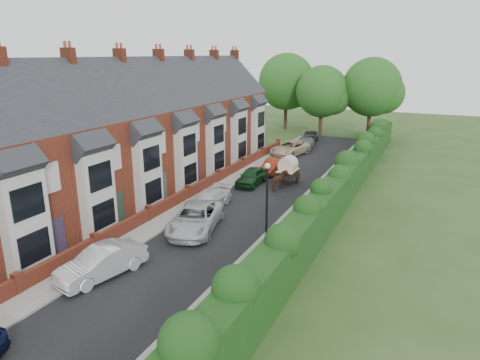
# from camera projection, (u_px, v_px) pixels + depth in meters

# --- Properties ---
(ground) EXTENTS (140.00, 140.00, 0.00)m
(ground) POSITION_uv_depth(u_px,v_px,m) (176.00, 271.00, 21.99)
(ground) COLOR #2D4C1E
(ground) RESTS_ON ground
(road) EXTENTS (6.00, 58.00, 0.02)m
(road) POSITION_uv_depth(u_px,v_px,m) (252.00, 204.00, 31.75)
(road) COLOR black
(road) RESTS_ON ground
(pavement_hedge_side) EXTENTS (2.20, 58.00, 0.12)m
(pavement_hedge_side) POSITION_uv_depth(u_px,v_px,m) (305.00, 211.00, 30.08)
(pavement_hedge_side) COLOR gray
(pavement_hedge_side) RESTS_ON ground
(pavement_house_side) EXTENTS (1.70, 58.00, 0.12)m
(pavement_house_side) POSITION_uv_depth(u_px,v_px,m) (206.00, 196.00, 33.29)
(pavement_house_side) COLOR gray
(pavement_house_side) RESTS_ON ground
(kerb_hedge_side) EXTENTS (0.18, 58.00, 0.13)m
(kerb_hedge_side) POSITION_uv_depth(u_px,v_px,m) (291.00, 209.00, 30.50)
(kerb_hedge_side) COLOR #979791
(kerb_hedge_side) RESTS_ON ground
(kerb_house_side) EXTENTS (0.18, 58.00, 0.13)m
(kerb_house_side) POSITION_uv_depth(u_px,v_px,m) (216.00, 197.00, 32.97)
(kerb_house_side) COLOR #979791
(kerb_house_side) RESTS_ON ground
(hedge) EXTENTS (2.10, 58.00, 2.85)m
(hedge) POSITION_uv_depth(u_px,v_px,m) (332.00, 194.00, 28.91)
(hedge) COLOR #153C13
(hedge) RESTS_ON ground
(terrace_row) EXTENTS (9.05, 40.50, 11.50)m
(terrace_row) POSITION_uv_depth(u_px,v_px,m) (127.00, 136.00, 33.78)
(terrace_row) COLOR brown
(terrace_row) RESTS_ON ground
(garden_wall_row) EXTENTS (0.35, 40.35, 1.10)m
(garden_wall_row) POSITION_uv_depth(u_px,v_px,m) (189.00, 193.00, 32.71)
(garden_wall_row) COLOR brown
(garden_wall_row) RESTS_ON ground
(lamppost) EXTENTS (0.32, 0.32, 5.16)m
(lamppost) POSITION_uv_depth(u_px,v_px,m) (267.00, 196.00, 23.15)
(lamppost) COLOR black
(lamppost) RESTS_ON ground
(tree_far_left) EXTENTS (7.14, 6.80, 9.29)m
(tree_far_left) POSITION_uv_depth(u_px,v_px,m) (325.00, 93.00, 56.27)
(tree_far_left) COLOR #332316
(tree_far_left) RESTS_ON ground
(tree_far_right) EXTENTS (7.98, 7.60, 10.31)m
(tree_far_right) POSITION_uv_depth(u_px,v_px,m) (375.00, 89.00, 55.40)
(tree_far_right) COLOR #332316
(tree_far_right) RESTS_ON ground
(tree_far_back) EXTENTS (8.40, 8.00, 10.82)m
(tree_far_back) POSITION_uv_depth(u_px,v_px,m) (289.00, 83.00, 61.02)
(tree_far_back) COLOR #332316
(tree_far_back) RESTS_ON ground
(car_silver_a) EXTENTS (2.68, 4.90, 1.53)m
(car_silver_a) POSITION_uv_depth(u_px,v_px,m) (102.00, 262.00, 21.22)
(car_silver_a) COLOR silver
(car_silver_a) RESTS_ON ground
(car_silver_b) EXTENTS (3.95, 6.15, 1.58)m
(car_silver_b) POSITION_uv_depth(u_px,v_px,m) (196.00, 218.00, 26.82)
(car_silver_b) COLOR silver
(car_silver_b) RESTS_ON ground
(car_white) EXTENTS (2.11, 4.56, 1.29)m
(car_white) POSITION_uv_depth(u_px,v_px,m) (209.00, 199.00, 30.77)
(car_white) COLOR silver
(car_white) RESTS_ON ground
(car_green) EXTENTS (1.79, 4.24, 1.43)m
(car_green) POSITION_uv_depth(u_px,v_px,m) (252.00, 176.00, 36.20)
(car_green) COLOR #0F3516
(car_green) RESTS_ON ground
(car_red) EXTENTS (1.37, 3.91, 1.29)m
(car_red) POSITION_uv_depth(u_px,v_px,m) (273.00, 166.00, 39.82)
(car_red) COLOR #972B10
(car_red) RESTS_ON ground
(car_beige) EXTENTS (3.72, 6.01, 1.55)m
(car_beige) POSITION_uv_depth(u_px,v_px,m) (290.00, 148.00, 46.73)
(car_beige) COLOR beige
(car_beige) RESTS_ON ground
(car_grey) EXTENTS (2.58, 5.06, 1.40)m
(car_grey) POSITION_uv_depth(u_px,v_px,m) (304.00, 144.00, 49.25)
(car_grey) COLOR slate
(car_grey) RESTS_ON ground
(car_black) EXTENTS (2.31, 4.56, 1.49)m
(car_black) POSITION_uv_depth(u_px,v_px,m) (310.00, 136.00, 53.41)
(car_black) COLOR black
(car_black) RESTS_ON ground
(horse) EXTENTS (1.10, 1.96, 1.57)m
(horse) POSITION_uv_depth(u_px,v_px,m) (280.00, 181.00, 34.70)
(horse) COLOR #4A2D1B
(horse) RESTS_ON ground
(horse_cart) EXTENTS (1.50, 3.32, 2.39)m
(horse_cart) POSITION_uv_depth(u_px,v_px,m) (288.00, 168.00, 36.28)
(horse_cart) COLOR black
(horse_cart) RESTS_ON ground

